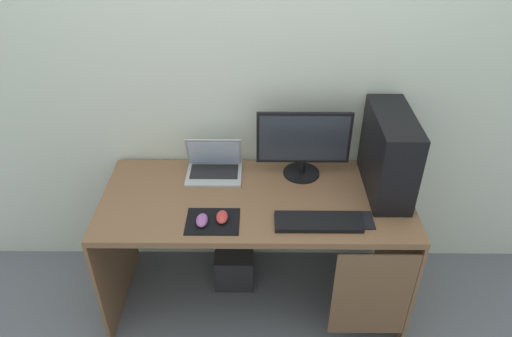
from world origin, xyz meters
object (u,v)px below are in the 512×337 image
at_px(laptop, 214,166).
at_px(mouse_right, 202,220).
at_px(cell_phone, 366,220).
at_px(subwoofer, 234,265).
at_px(monitor, 303,144).
at_px(mouse_left, 222,217).
at_px(pc_tower, 389,154).
at_px(keyboard, 318,222).

distance_m(laptop, mouse_right, 0.43).
bearing_deg(cell_phone, mouse_right, -178.18).
bearing_deg(mouse_right, cell_phone, 1.82).
distance_m(cell_phone, subwoofer, 0.99).
height_order(monitor, mouse_left, monitor).
distance_m(mouse_left, cell_phone, 0.70).
relative_size(laptop, cell_phone, 2.33).
xyz_separation_m(pc_tower, keyboard, (-0.37, -0.30, -0.20)).
relative_size(monitor, mouse_right, 5.20).
xyz_separation_m(mouse_left, subwoofer, (0.03, 0.32, -0.66)).
height_order(keyboard, subwoofer, keyboard).
distance_m(monitor, cell_phone, 0.52).
distance_m(pc_tower, keyboard, 0.52).
xyz_separation_m(laptop, cell_phone, (0.77, -0.41, -0.04)).
bearing_deg(subwoofer, monitor, 10.43).
bearing_deg(mouse_left, cell_phone, 0.03).
bearing_deg(cell_phone, laptop, 152.22).
xyz_separation_m(monitor, keyboard, (0.05, -0.41, -0.19)).
xyz_separation_m(cell_phone, subwoofer, (-0.67, 0.32, -0.65)).
bearing_deg(mouse_left, laptop, 99.78).
distance_m(keyboard, mouse_right, 0.56).
distance_m(mouse_right, cell_phone, 0.80).
relative_size(mouse_right, cell_phone, 0.74).
relative_size(pc_tower, cell_phone, 3.79).
relative_size(keyboard, mouse_right, 4.38).
bearing_deg(pc_tower, mouse_left, -161.84).
bearing_deg(monitor, cell_phone, -53.85).
height_order(pc_tower, cell_phone, pc_tower).
bearing_deg(keyboard, monitor, 97.06).
relative_size(keyboard, subwoofer, 1.81).
relative_size(pc_tower, mouse_left, 5.13).
xyz_separation_m(keyboard, cell_phone, (0.24, 0.02, -0.01)).
bearing_deg(laptop, pc_tower, -8.21).
distance_m(monitor, subwoofer, 0.93).
bearing_deg(subwoofer, pc_tower, -3.30).
xyz_separation_m(pc_tower, monitor, (-0.43, 0.12, -0.02)).
height_order(laptop, mouse_left, laptop).
bearing_deg(keyboard, cell_phone, 4.93).
relative_size(pc_tower, mouse_right, 5.13).
bearing_deg(cell_phone, monitor, 126.15).
distance_m(pc_tower, subwoofer, 1.18).
bearing_deg(monitor, mouse_left, -136.51).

